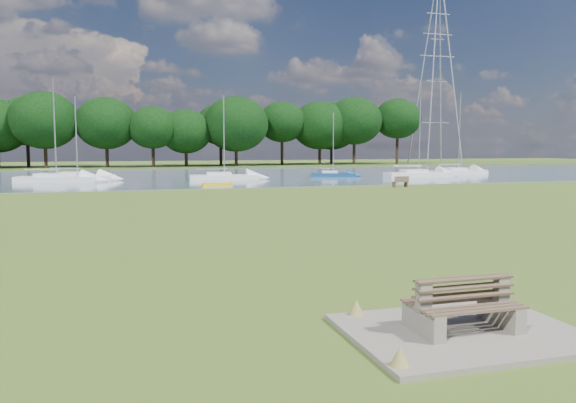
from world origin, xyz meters
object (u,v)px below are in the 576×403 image
object	(u,v)px
pylon	(437,54)
sailboat_5	(458,170)
bench_pair	(463,307)
sailboat_4	(77,175)
sailboat_6	(56,177)
sailboat_7	(224,175)
riverbank_bench	(401,182)
sailboat_3	(333,173)
sailboat_2	(418,173)
kayak	(217,184)

from	to	relation	value
pylon	sailboat_5	bearing A→B (deg)	-117.00
bench_pair	sailboat_5	world-z (taller)	sailboat_5
pylon	sailboat_4	size ratio (longest dim) A/B	3.92
sailboat_6	sailboat_7	xyz separation A→B (m)	(15.78, -0.68, -0.04)
pylon	sailboat_7	size ratio (longest dim) A/B	3.85
riverbank_bench	sailboat_7	distance (m)	18.53
sailboat_4	sailboat_3	bearing A→B (deg)	18.64
sailboat_3	sailboat_4	distance (m)	26.52
sailboat_5	sailboat_7	xyz separation A→B (m)	(-28.28, -2.06, -0.05)
sailboat_5	sailboat_3	bearing A→B (deg)	171.98
sailboat_4	sailboat_6	world-z (taller)	sailboat_6
pylon	sailboat_2	size ratio (longest dim) A/B	3.24
sailboat_2	sailboat_4	world-z (taller)	sailboat_2
pylon	sailboat_7	bearing A→B (deg)	-141.33
bench_pair	sailboat_4	bearing A→B (deg)	101.41
bench_pair	sailboat_3	bearing A→B (deg)	71.57
sailboat_4	sailboat_5	size ratio (longest dim) A/B	0.85
sailboat_3	sailboat_6	size ratio (longest dim) A/B	0.73
kayak	sailboat_5	bearing A→B (deg)	12.29
riverbank_bench	sailboat_6	world-z (taller)	sailboat_6
bench_pair	sailboat_7	world-z (taller)	sailboat_7
bench_pair	sailboat_7	size ratio (longest dim) A/B	0.23
riverbank_bench	bench_pair	bearing A→B (deg)	-127.48
sailboat_4	sailboat_5	xyz separation A→B (m)	(42.37, -1.05, 0.01)
sailboat_6	riverbank_bench	bearing A→B (deg)	-12.03
sailboat_3	sailboat_7	world-z (taller)	sailboat_7
kayak	sailboat_4	bearing A→B (deg)	130.02
sailboat_5	kayak	bearing A→B (deg)	-169.82
kayak	sailboat_3	distance (m)	17.62
sailboat_3	sailboat_5	size ratio (longest dim) A/B	0.72
sailboat_4	sailboat_6	size ratio (longest dim) A/B	0.85
sailboat_6	kayak	bearing A→B (deg)	-18.53
riverbank_bench	sailboat_6	distance (m)	31.77
sailboat_2	sailboat_7	distance (m)	20.93
sailboat_3	sailboat_7	bearing A→B (deg)	-155.61
bench_pair	sailboat_4	xyz separation A→B (m)	(-10.35, 50.31, 0.02)
riverbank_bench	sailboat_3	world-z (taller)	sailboat_3
pylon	sailboat_2	bearing A→B (deg)	-123.05
sailboat_6	sailboat_5	bearing A→B (deg)	16.37
kayak	pylon	distance (m)	68.82
sailboat_7	pylon	bearing A→B (deg)	43.87
riverbank_bench	sailboat_3	bearing A→B (deg)	79.30
sailboat_3	sailboat_4	world-z (taller)	sailboat_4
kayak	sailboat_6	distance (m)	16.47
pylon	sailboat_6	size ratio (longest dim) A/B	3.34
bench_pair	sailboat_5	distance (m)	58.75
sailboat_4	sailboat_7	xyz separation A→B (m)	(14.09, -3.11, -0.03)
bench_pair	riverbank_bench	world-z (taller)	bench_pair
riverbank_bench	sailboat_6	size ratio (longest dim) A/B	0.16
riverbank_bench	kayak	xyz separation A→B (m)	(-14.61, 5.24, -0.28)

